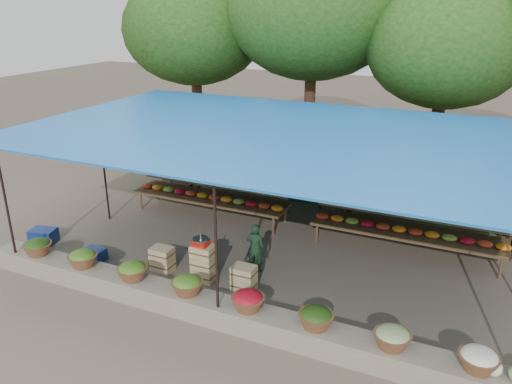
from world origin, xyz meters
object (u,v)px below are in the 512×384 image
at_px(crate_counter, 202,266).
at_px(blue_crate_front, 95,255).
at_px(blue_crate_back, 44,236).
at_px(vendor_seated, 255,248).
at_px(weighing_scale, 201,242).

height_order(crate_counter, blue_crate_front, crate_counter).
xyz_separation_m(crate_counter, blue_crate_front, (-2.56, -0.27, -0.17)).
bearing_deg(crate_counter, blue_crate_back, -178.74).
bearing_deg(vendor_seated, weighing_scale, 37.47).
distance_m(crate_counter, blue_crate_front, 2.58).
height_order(weighing_scale, blue_crate_back, weighing_scale).
distance_m(crate_counter, blue_crate_back, 4.24).
bearing_deg(blue_crate_front, vendor_seated, 16.00).
xyz_separation_m(weighing_scale, blue_crate_back, (-4.22, -0.09, -0.68)).
bearing_deg(crate_counter, blue_crate_front, -173.97).
height_order(vendor_seated, blue_crate_front, vendor_seated).
xyz_separation_m(blue_crate_front, blue_crate_back, (-1.68, 0.18, 0.03)).
bearing_deg(vendor_seated, blue_crate_front, 11.87).
bearing_deg(blue_crate_back, vendor_seated, -4.24).
relative_size(vendor_seated, blue_crate_back, 1.88).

